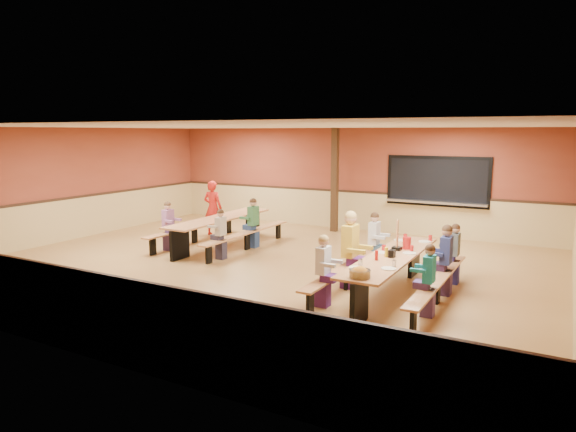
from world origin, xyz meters
The scene contains 23 objects.
ground centered at (0.00, 0.00, 0.00)m, with size 12.00×12.00×0.00m, color olive.
room_envelope centered at (0.00, 0.00, 0.69)m, with size 12.04×10.04×3.02m.
kitchen_pass_through centered at (2.60, 4.96, 1.49)m, with size 2.78×0.28×1.38m.
structural_post centered at (-0.20, 4.40, 1.50)m, with size 0.18×0.18×3.00m, color #311E10.
cafeteria_table_main centered at (3.11, -0.68, 0.53)m, with size 1.91×3.70×0.74m.
cafeteria_table_second centered at (-1.95, 1.16, 0.53)m, with size 1.91×3.70×0.74m.
seated_child_white_left centered at (2.29, -1.75, 0.60)m, with size 0.36×0.30×1.20m, color silver, non-canonical shape.
seated_adult_yellow centered at (2.29, -0.57, 0.71)m, with size 0.47×0.39×1.43m, color gold, non-canonical shape.
seated_child_grey_left centered at (2.29, 0.77, 0.61)m, with size 0.38×0.31×1.22m, color silver, non-canonical shape.
seated_child_teal_right centered at (3.94, -1.38, 0.57)m, with size 0.34×0.28×1.15m, color teal, non-canonical shape.
seated_child_navy_right centered at (3.94, -0.14, 0.63)m, with size 0.39×0.32×1.25m, color navy, non-canonical shape.
seated_child_char_right centered at (3.94, 0.64, 0.57)m, with size 0.34×0.28×1.15m, color #454D50, non-canonical shape.
seated_child_purple_sec centered at (-2.77, 0.17, 0.60)m, with size 0.36×0.29×1.19m, color #8E5785, non-canonical shape.
seated_child_green_sec centered at (-1.12, 1.45, 0.61)m, with size 0.38×0.31×1.23m, color #32673B, non-canonical shape.
seated_child_tan_sec centered at (-1.12, 0.07, 0.57)m, with size 0.33×0.27×1.14m, color #AB9D89, non-canonical shape.
standing_woman centered at (-2.97, 2.24, 0.77)m, with size 0.56×0.37×1.54m, color #B41B14.
punch_pitcher centered at (3.20, -0.05, 0.85)m, with size 0.16×0.16×0.22m, color red.
chip_bowl centered at (3.12, -2.25, 0.81)m, with size 0.32×0.32×0.15m, color orange, non-canonical shape.
napkin_dispenser centered at (3.15, -0.80, 0.80)m, with size 0.10×0.14×0.13m, color black.
condiment_mustard centered at (3.06, -0.82, 0.82)m, with size 0.06×0.06×0.17m, color yellow.
condiment_ketchup centered at (2.99, -1.13, 0.82)m, with size 0.06×0.06×0.17m, color #B2140F.
table_paddle centered at (3.07, -0.23, 0.88)m, with size 0.16×0.16×0.56m.
place_settings centered at (3.11, -0.68, 0.80)m, with size 0.65×3.30×0.11m, color beige, non-canonical shape.
Camera 1 is at (5.72, -9.25, 2.89)m, focal length 32.00 mm.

